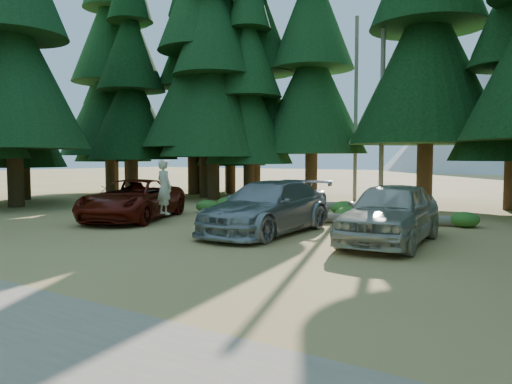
# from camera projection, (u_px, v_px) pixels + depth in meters

# --- Properties ---
(ground) EXTENTS (160.00, 160.00, 0.00)m
(ground) POSITION_uv_depth(u_px,v_px,m) (172.00, 245.00, 13.60)
(ground) COLOR #AC8149
(ground) RESTS_ON ground
(forest_belt_north) EXTENTS (36.00, 7.00, 22.00)m
(forest_belt_north) POSITION_uv_depth(u_px,v_px,m) (369.00, 203.00, 26.11)
(forest_belt_north) COLOR black
(forest_belt_north) RESTS_ON ground
(forest_belt_west) EXTENTS (6.00, 22.00, 22.00)m
(forest_belt_west) POSITION_uv_depth(u_px,v_px,m) (0.00, 204.00, 25.42)
(forest_belt_west) COLOR black
(forest_belt_west) RESTS_ON ground
(snag_front) EXTENTS (0.24, 0.24, 12.00)m
(snag_front) POSITION_uv_depth(u_px,v_px,m) (383.00, 85.00, 24.84)
(snag_front) COLOR gray
(snag_front) RESTS_ON ground
(snag_back) EXTENTS (0.20, 0.20, 10.00)m
(snag_back) POSITION_uv_depth(u_px,v_px,m) (356.00, 109.00, 27.25)
(snag_back) COLOR gray
(snag_back) RESTS_ON ground
(mountain_peak) EXTENTS (48.00, 50.00, 28.00)m
(mountain_peak) POSITION_uv_depth(u_px,v_px,m) (505.00, 98.00, 87.73)
(mountain_peak) COLOR gray
(mountain_peak) RESTS_ON ground
(red_pickup) EXTENTS (4.47, 6.09, 1.54)m
(red_pickup) POSITION_uv_depth(u_px,v_px,m) (133.00, 200.00, 18.98)
(red_pickup) COLOR #611008
(red_pickup) RESTS_ON ground
(silver_minivan_center) EXTENTS (2.36, 5.65, 1.63)m
(silver_minivan_center) POSITION_uv_depth(u_px,v_px,m) (268.00, 207.00, 15.67)
(silver_minivan_center) COLOR #9B9CA2
(silver_minivan_center) RESTS_ON ground
(silver_minivan_right) EXTENTS (2.37, 5.16, 1.71)m
(silver_minivan_right) POSITION_uv_depth(u_px,v_px,m) (391.00, 213.00, 13.77)
(silver_minivan_right) COLOR #B8B3A4
(silver_minivan_right) RESTS_ON ground
(frisbee_player) EXTENTS (0.81, 0.63, 1.98)m
(frisbee_player) POSITION_uv_depth(u_px,v_px,m) (164.00, 187.00, 18.02)
(frisbee_player) COLOR beige
(frisbee_player) RESTS_ON ground
(log_left) EXTENTS (4.55, 2.11, 0.34)m
(log_left) POSITION_uv_depth(u_px,v_px,m) (302.00, 205.00, 23.12)
(log_left) COLOR gray
(log_left) RESTS_ON ground
(log_mid) EXTENTS (3.22, 0.37, 0.26)m
(log_mid) POSITION_uv_depth(u_px,v_px,m) (290.00, 205.00, 23.56)
(log_mid) COLOR gray
(log_mid) RESTS_ON ground
(log_right) EXTENTS (5.39, 2.34, 0.36)m
(log_right) POSITION_uv_depth(u_px,v_px,m) (380.00, 219.00, 17.73)
(log_right) COLOR gray
(log_right) RESTS_ON ground
(shrub_far_left) EXTENTS (0.98, 0.98, 0.54)m
(shrub_far_left) POSITION_uv_depth(u_px,v_px,m) (207.00, 206.00, 21.54)
(shrub_far_left) COLOR #2C661E
(shrub_far_left) RESTS_ON ground
(shrub_left) EXTENTS (1.02, 1.02, 0.56)m
(shrub_left) POSITION_uv_depth(u_px,v_px,m) (228.00, 203.00, 22.91)
(shrub_left) COLOR #2C661E
(shrub_left) RESTS_ON ground
(shrub_center_left) EXTENTS (1.01, 1.01, 0.55)m
(shrub_center_left) POSITION_uv_depth(u_px,v_px,m) (313.00, 210.00, 19.94)
(shrub_center_left) COLOR #2C661E
(shrub_center_left) RESTS_ON ground
(shrub_center_right) EXTENTS (1.05, 1.05, 0.58)m
(shrub_center_right) POSITION_uv_depth(u_px,v_px,m) (349.00, 214.00, 18.31)
(shrub_center_right) COLOR #2C661E
(shrub_center_right) RESTS_ON ground
(shrub_right) EXTENTS (1.10, 1.10, 0.60)m
(shrub_right) POSITION_uv_depth(u_px,v_px,m) (344.00, 208.00, 20.28)
(shrub_right) COLOR #2C661E
(shrub_right) RESTS_ON ground
(shrub_far_right) EXTENTS (0.96, 0.96, 0.53)m
(shrub_far_right) POSITION_uv_depth(u_px,v_px,m) (465.00, 220.00, 16.99)
(shrub_far_right) COLOR #2C661E
(shrub_far_right) RESTS_ON ground
(shrub_edge_west) EXTENTS (0.88, 0.88, 0.49)m
(shrub_edge_west) POSITION_uv_depth(u_px,v_px,m) (108.00, 197.00, 26.80)
(shrub_edge_west) COLOR #2C661E
(shrub_edge_west) RESTS_ON ground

